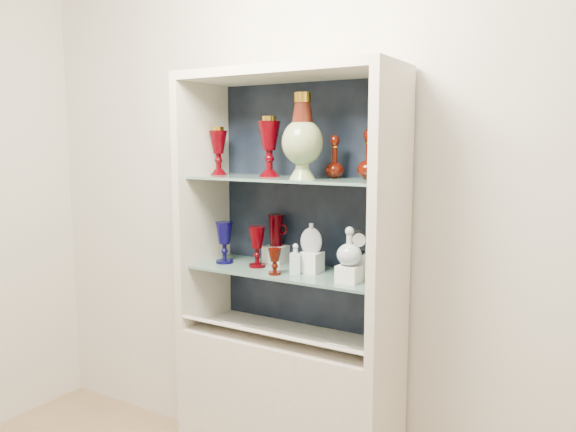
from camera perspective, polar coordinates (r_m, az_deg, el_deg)
The scene contains 29 objects.
wall_back at distance 2.67m, azimuth 2.44°, elevation 2.65°, with size 3.50×0.02×2.80m, color beige.
cabinet_base at distance 2.77m, azimuth 0.00°, elevation -19.35°, with size 1.00×0.40×0.75m, color beige.
cabinet_back_panel at distance 2.65m, azimuth 2.12°, elevation 0.99°, with size 0.98×0.02×1.15m, color black.
cabinet_side_left at distance 2.76m, azimuth -8.56°, elevation 1.18°, with size 0.04×0.40×1.15m, color beige.
cabinet_side_right at distance 2.28m, azimuth 10.39°, elevation -0.19°, with size 0.04×0.40×1.15m, color beige.
cabinet_top_cap at distance 2.49m, azimuth 0.00°, elevation 14.31°, with size 1.00×0.40×0.04m, color beige.
shelf_lower at distance 2.55m, azimuth 0.23°, elevation -5.65°, with size 0.92×0.34×0.01m, color slate.
shelf_upper at distance 2.49m, azimuth 0.24°, elevation 3.79°, with size 0.92×0.34×0.01m, color slate.
label_ledge at distance 2.52m, azimuth -1.32°, elevation -12.08°, with size 0.92×0.18×0.01m, color beige.
label_card_0 at distance 2.63m, azimuth -5.32°, elevation -10.93°, with size 0.10×0.07×0.00m, color white.
label_card_1 at distance 2.37m, azimuth 5.35°, elevation -13.02°, with size 0.10×0.07×0.00m, color white.
pedestal_lamp_left at distance 2.74m, azimuth -7.08°, elevation 6.59°, with size 0.09×0.09×0.23m, color #470005, non-canonical shape.
pedestal_lamp_right at distance 2.56m, azimuth -1.91°, elevation 7.06°, with size 0.10×0.10×0.27m, color #470005, non-canonical shape.
enamel_urn at distance 2.39m, azimuth 1.47°, elevation 8.11°, with size 0.18×0.18×0.36m, color #104816, non-canonical shape.
ruby_decanter_a at distance 2.45m, azimuth 4.77°, elevation 6.29°, with size 0.08×0.08×0.21m, color #460D04, non-canonical shape.
ruby_decanter_b at distance 2.39m, azimuth 8.22°, elevation 6.42°, with size 0.10×0.10×0.23m, color #460D04, non-canonical shape.
lidded_bowl at distance 2.30m, azimuth 9.54°, elevation 4.71°, with size 0.08×0.08×0.09m, color #460D04, non-canonical shape.
cobalt_goblet at distance 2.70m, azimuth -6.49°, elevation -2.69°, with size 0.08×0.08×0.20m, color #08053D, non-canonical shape.
ruby_goblet_tall at distance 2.60m, azimuth -3.16°, elevation -3.15°, with size 0.08×0.08×0.19m, color #470005, non-canonical shape.
ruby_goblet_small at distance 2.46m, azimuth -1.36°, elevation -4.65°, with size 0.06×0.06×0.12m, color #460D04, non-canonical shape.
riser_ruby_pitcher at distance 2.71m, azimuth -1.23°, elevation -3.89°, with size 0.10×0.10×0.08m, color silver.
ruby_pitcher at distance 2.69m, azimuth -1.24°, elevation -1.45°, with size 0.11×0.07×0.15m, color #470005, non-canonical shape.
clear_square_bottle at distance 2.47m, azimuth 0.77°, elevation -4.35°, with size 0.05×0.05×0.13m, color #A7B6BF, non-canonical shape.
riser_flat_flask at distance 2.51m, azimuth 2.37°, elevation -4.70°, with size 0.09×0.09×0.09m, color silver.
flat_flask at distance 2.49m, azimuth 2.38°, elevation -2.17°, with size 0.10×0.04×0.14m, color #ACB2BF, non-canonical shape.
riser_clear_round_decanter at distance 2.34m, azimuth 6.21°, elevation -5.87°, with size 0.09×0.09×0.07m, color silver.
clear_round_decanter at distance 2.32m, azimuth 6.25°, elevation -3.17°, with size 0.10×0.10×0.15m, color #A7B6BF, non-canonical shape.
riser_cameo_medallion at distance 2.43m, azimuth 7.23°, elevation -5.02°, with size 0.08×0.08×0.10m, color silver.
cameo_medallion at distance 2.41m, azimuth 7.28°, elevation -2.53°, with size 0.10×0.04×0.11m, color black, non-canonical shape.
Camera 1 is at (1.27, -0.59, 1.62)m, focal length 35.00 mm.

